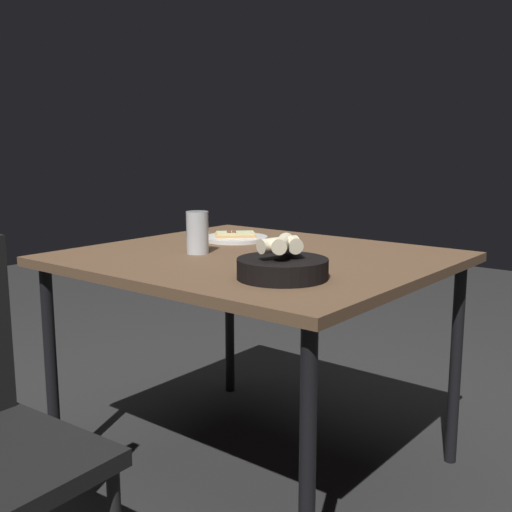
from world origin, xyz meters
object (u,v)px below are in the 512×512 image
object	(u,v)px
pizza_plate	(235,237)
beer_glass	(198,235)
bread_basket	(283,265)
dining_table	(256,272)

from	to	relation	value
pizza_plate	beer_glass	size ratio (longest dim) A/B	1.74
pizza_plate	bread_basket	bearing A→B (deg)	-38.79
bread_basket	dining_table	bearing A→B (deg)	139.63
pizza_plate	beer_glass	distance (m)	0.31
bread_basket	beer_glass	size ratio (longest dim) A/B	1.78
pizza_plate	bread_basket	world-z (taller)	bread_basket
bread_basket	pizza_plate	bearing A→B (deg)	141.21
pizza_plate	beer_glass	xyz separation A→B (m)	(0.09, -0.29, 0.05)
dining_table	bread_basket	distance (m)	0.38
dining_table	beer_glass	bearing A→B (deg)	-147.81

